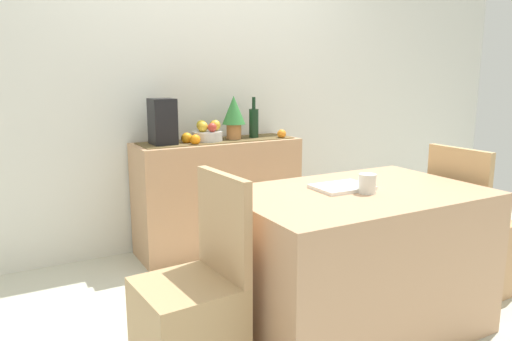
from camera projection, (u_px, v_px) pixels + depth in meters
name	position (u px, v px, depth m)	size (l,w,h in m)	color
ground_plane	(280.00, 297.00, 2.92)	(6.40, 6.40, 0.02)	beige
room_wall_rear	(199.00, 68.00, 3.66)	(6.40, 0.06, 2.70)	silver
sideboard_console	(218.00, 195.00, 3.64)	(1.21, 0.42, 0.82)	tan
table_runner	(217.00, 140.00, 3.56)	(1.14, 0.32, 0.01)	brown
fruit_bowl	(207.00, 136.00, 3.51)	(0.22, 0.22, 0.07)	silver
apple_upper	(215.00, 125.00, 3.53)	(0.08, 0.08, 0.08)	gold
apple_left	(203.00, 127.00, 3.46)	(0.07, 0.07, 0.07)	gold
apple_rear	(202.00, 125.00, 3.54)	(0.08, 0.08, 0.08)	gold
apple_center	(212.00, 127.00, 3.46)	(0.06, 0.06, 0.06)	#B8382C
wine_bottle	(254.00, 123.00, 3.68)	(0.07, 0.07, 0.31)	black
coffee_maker	(163.00, 122.00, 3.33)	(0.16, 0.18, 0.32)	black
potted_plant	(234.00, 114.00, 3.58)	(0.17, 0.17, 0.32)	#BB7A45
orange_loose_mid	(282.00, 134.00, 3.69)	(0.07, 0.07, 0.07)	orange
orange_loose_end	(187.00, 138.00, 3.41)	(0.08, 0.08, 0.08)	orange
orange_loose_far	(195.00, 140.00, 3.35)	(0.07, 0.07, 0.07)	orange
dining_table	(355.00, 261.00, 2.49)	(1.26, 0.81, 0.74)	tan
open_book	(342.00, 187.00, 2.45)	(0.28, 0.21, 0.02)	white
coffee_cup	(367.00, 184.00, 2.35)	(0.08, 0.08, 0.09)	silver
chair_near_window	(192.00, 322.00, 2.08)	(0.43, 0.43, 0.90)	tan
chair_by_corner	(469.00, 250.00, 2.93)	(0.41, 0.41, 0.90)	tan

